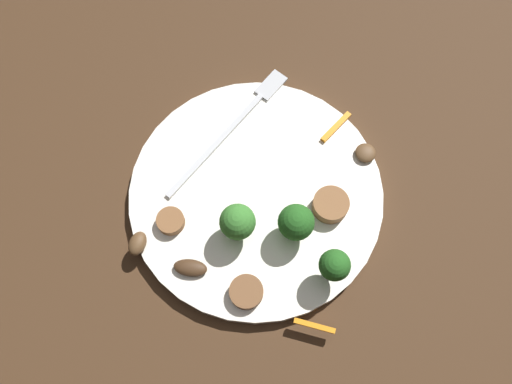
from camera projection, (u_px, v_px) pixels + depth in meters
ground_plane at (256, 197)px, 0.50m from camera, size 1.40×1.40×0.00m
plate at (256, 194)px, 0.50m from camera, size 0.25×0.25×0.01m
fork at (236, 123)px, 0.52m from camera, size 0.18×0.06×0.00m
broccoli_floret_0 at (296, 223)px, 0.45m from camera, size 0.03×0.03×0.04m
broccoli_floret_1 at (236, 221)px, 0.45m from camera, size 0.03×0.03×0.05m
broccoli_floret_2 at (334, 266)px, 0.43m from camera, size 0.03×0.03×0.05m
sausage_slice_0 at (171, 221)px, 0.48m from camera, size 0.04×0.04×0.01m
sausage_slice_1 at (246, 292)px, 0.45m from camera, size 0.03×0.03×0.01m
sausage_slice_2 at (331, 205)px, 0.48m from camera, size 0.05×0.05×0.01m
mushroom_0 at (190, 268)px, 0.46m from camera, size 0.02×0.03×0.01m
mushroom_1 at (366, 153)px, 0.50m from camera, size 0.03×0.03×0.01m
mushroom_3 at (138, 244)px, 0.47m from camera, size 0.03×0.02×0.01m
pepper_strip_0 at (336, 127)px, 0.51m from camera, size 0.04×0.02×0.00m
pepper_strip_2 at (314, 326)px, 0.44m from camera, size 0.01×0.04×0.00m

